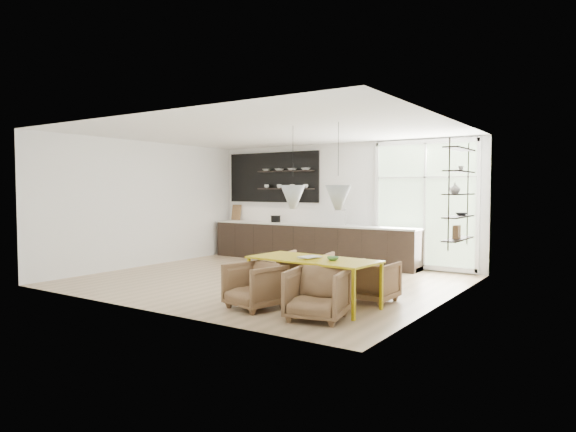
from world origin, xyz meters
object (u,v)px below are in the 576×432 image
object	(u,v)px
dining_table	(313,262)
armchair_back_right	(373,281)
wire_stool	(266,282)
armchair_front_right	(317,294)
armchair_back_left	(306,272)
armchair_front_left	(255,286)

from	to	relation	value
dining_table	armchair_back_right	xyz separation A→B (m)	(0.64, 0.79, -0.35)
dining_table	wire_stool	world-z (taller)	dining_table
dining_table	armchair_back_right	world-z (taller)	dining_table
armchair_front_right	armchair_back_right	bearing A→B (deg)	72.20
armchair_back_left	wire_stool	bearing A→B (deg)	43.81
armchair_front_left	armchair_back_left	bearing A→B (deg)	100.85
dining_table	armchair_back_left	world-z (taller)	dining_table
armchair_back_left	armchair_front_right	size ratio (longest dim) A/B	1.02
wire_stool	armchair_back_right	bearing A→B (deg)	21.92
armchair_back_left	armchair_back_right	distance (m)	1.21
armchair_back_right	armchair_front_left	size ratio (longest dim) A/B	0.96
armchair_front_left	wire_stool	world-z (taller)	armchair_front_left
armchair_back_left	armchair_front_right	distance (m)	1.78
armchair_front_left	wire_stool	distance (m)	0.86
armchair_front_right	dining_table	bearing A→B (deg)	112.62
armchair_front_left	armchair_front_right	xyz separation A→B (m)	(1.12, -0.06, 0.01)
armchair_back_left	armchair_front_right	bearing A→B (deg)	115.78
dining_table	wire_stool	size ratio (longest dim) A/B	5.34
armchair_back_left	armchair_back_right	size ratio (longest dim) A/B	1.11
armchair_back_right	wire_stool	distance (m)	1.76
armchair_front_left	armchair_front_right	world-z (taller)	armchair_front_right
armchair_back_left	wire_stool	distance (m)	0.74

